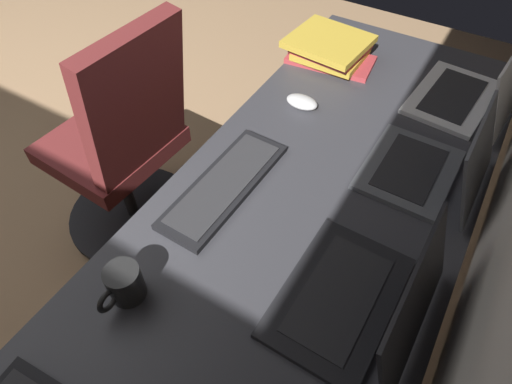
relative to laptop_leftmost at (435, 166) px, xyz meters
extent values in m
cube|color=#38383D|center=(0.44, -0.23, -0.07)|extent=(2.30, 0.75, 0.03)
cylinder|color=silver|center=(-0.64, -0.55, -0.43)|extent=(0.05, 0.05, 0.70)
cylinder|color=silver|center=(-0.64, 0.08, -0.43)|extent=(0.05, 0.05, 0.70)
cube|color=#595B60|center=(0.00, -0.06, -0.05)|extent=(0.30, 0.24, 0.01)
cube|color=#262628|center=(0.00, -0.06, -0.04)|extent=(0.24, 0.15, 0.00)
cube|color=#595B60|center=(0.00, 0.09, 0.07)|extent=(0.29, 0.07, 0.21)
cube|color=#4C1960|center=(0.00, 0.09, 0.07)|extent=(0.26, 0.06, 0.18)
cube|color=black|center=(0.45, -0.07, -0.05)|extent=(0.35, 0.23, 0.01)
cube|color=#262628|center=(0.45, -0.07, -0.04)|extent=(0.28, 0.15, 0.00)
cube|color=black|center=(0.45, 0.07, 0.07)|extent=(0.35, 0.07, 0.21)
cube|color=navy|center=(0.45, 0.07, 0.07)|extent=(0.32, 0.06, 0.18)
cube|color=white|center=(-0.39, -0.04, -0.05)|extent=(0.36, 0.25, 0.01)
cube|color=#262628|center=(-0.39, -0.04, -0.04)|extent=(0.28, 0.17, 0.00)
cube|color=white|center=(-0.38, 0.10, 0.06)|extent=(0.34, 0.10, 0.21)
cube|color=#19234C|center=(-0.38, 0.10, 0.06)|extent=(0.31, 0.08, 0.17)
cube|color=black|center=(0.31, -0.46, -0.04)|extent=(0.42, 0.15, 0.02)
cube|color=#2D2D30|center=(0.31, -0.46, -0.03)|extent=(0.38, 0.12, 0.00)
ellipsoid|color=silver|center=(-0.11, -0.44, -0.04)|extent=(0.06, 0.10, 0.03)
cube|color=#B2383D|center=(-0.38, -0.47, -0.04)|extent=(0.19, 0.31, 0.02)
cube|color=gold|center=(-0.39, -0.47, -0.02)|extent=(0.20, 0.23, 0.02)
cube|color=#B2383D|center=(-0.39, -0.48, 0.00)|extent=(0.22, 0.24, 0.02)
cube|color=gold|center=(-0.38, -0.48, 0.02)|extent=(0.26, 0.28, 0.02)
cylinder|color=black|center=(0.68, -0.47, -0.01)|extent=(0.08, 0.08, 0.09)
torus|color=black|center=(0.73, -0.47, 0.00)|extent=(0.06, 0.01, 0.06)
cube|color=maroon|center=(0.16, -1.10, -0.32)|extent=(0.46, 0.44, 0.07)
cube|color=maroon|center=(0.17, -0.89, -0.04)|extent=(0.40, 0.15, 0.50)
cylinder|color=black|center=(0.16, -1.10, -0.54)|extent=(0.05, 0.05, 0.37)
cylinder|color=black|center=(0.16, -1.10, -0.74)|extent=(0.56, 0.56, 0.03)
camera|label=1|loc=(0.94, 0.01, 0.82)|focal=30.96mm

